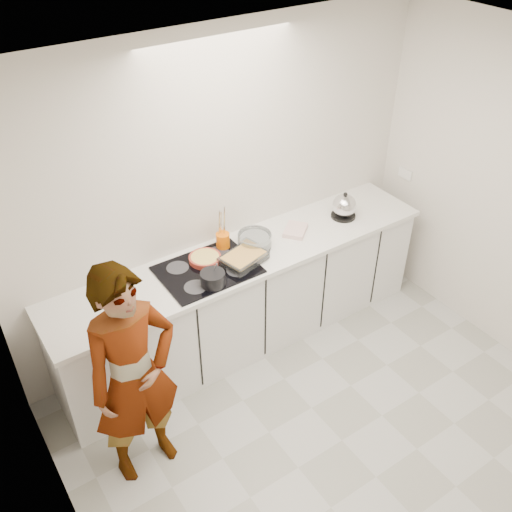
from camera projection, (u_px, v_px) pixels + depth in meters
floor at (342, 440)px, 4.15m from camera, size 3.60×3.20×0.00m
ceiling at (392, 91)px, 2.62m from camera, size 3.60×3.20×0.00m
wall_back at (222, 194)px, 4.46m from camera, size 3.60×0.00×2.60m
wall_left at (64, 451)px, 2.57m from camera, size 0.00×3.20×2.60m
base_cabinets at (246, 300)px, 4.75m from camera, size 3.20×0.58×0.87m
countertop at (245, 256)px, 4.49m from camera, size 3.24×0.64×0.04m
hob at (208, 270)px, 4.30m from camera, size 0.72×0.54×0.01m
tart_dish at (205, 258)px, 4.37m from camera, size 0.28×0.28×0.04m
saucepan at (213, 278)px, 4.12m from camera, size 0.23×0.23×0.17m
baking_dish at (243, 258)px, 4.35m from camera, size 0.39×0.32×0.06m
mixing_bowl at (255, 241)px, 4.52m from camera, size 0.35×0.35×0.12m
tea_towel at (295, 230)px, 4.72m from camera, size 0.28×0.27×0.04m
kettle at (344, 207)px, 4.86m from camera, size 0.27×0.27×0.24m
utensil_crock at (223, 241)px, 4.50m from camera, size 0.14×0.14×0.14m
cook at (134, 377)px, 3.54m from camera, size 0.64×0.45×1.67m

